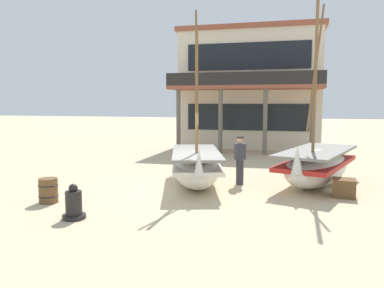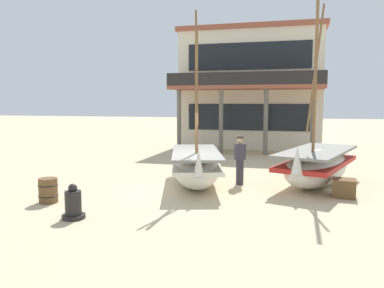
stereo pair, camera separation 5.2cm
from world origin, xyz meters
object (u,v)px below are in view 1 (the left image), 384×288
at_px(fishing_boat_centre_large, 317,165).
at_px(cargo_crate, 344,188).
at_px(capstan_winch, 74,205).
at_px(fishing_boat_near_left, 196,166).
at_px(wooden_barrel, 48,191).
at_px(fisherman_by_hull, 240,161).
at_px(harbor_building_main, 252,89).

bearing_deg(fishing_boat_centre_large, cargo_crate, -66.02).
bearing_deg(capstan_winch, fishing_boat_near_left, 66.44).
bearing_deg(fishing_boat_near_left, wooden_barrel, -136.35).
relative_size(fishing_boat_centre_large, wooden_barrel, 8.89).
relative_size(fishing_boat_near_left, cargo_crate, 8.94).
distance_m(capstan_winch, cargo_crate, 7.77).
relative_size(fishing_boat_near_left, wooden_barrel, 8.41).
relative_size(fisherman_by_hull, capstan_winch, 1.95).
height_order(fisherman_by_hull, wooden_barrel, fisherman_by_hull).
distance_m(fisherman_by_hull, cargo_crate, 3.46).
distance_m(fishing_boat_near_left, fishing_boat_centre_large, 4.16).
distance_m(wooden_barrel, cargo_crate, 8.67).
relative_size(fisherman_by_hull, cargo_crate, 2.56).
xyz_separation_m(fishing_boat_near_left, harbor_building_main, (0.50, 13.10, 3.08)).
height_order(fishing_boat_centre_large, harbor_building_main, harbor_building_main).
distance_m(wooden_barrel, harbor_building_main, 17.23).
height_order(fishing_boat_centre_large, capstan_winch, fishing_boat_centre_large).
relative_size(fishing_boat_near_left, harbor_building_main, 0.66).
height_order(wooden_barrel, harbor_building_main, harbor_building_main).
relative_size(fishing_boat_near_left, fishing_boat_centre_large, 0.95).
distance_m(capstan_winch, wooden_barrel, 1.91).
relative_size(cargo_crate, harbor_building_main, 0.07).
relative_size(capstan_winch, harbor_building_main, 0.10).
bearing_deg(cargo_crate, harbor_building_main, 107.25).
relative_size(fisherman_by_hull, wooden_barrel, 2.41).
xyz_separation_m(fisherman_by_hull, capstan_winch, (-3.40, -4.97, -0.49)).
distance_m(fisherman_by_hull, capstan_winch, 6.04).
bearing_deg(fishing_boat_near_left, fisherman_by_hull, 19.05).
bearing_deg(harbor_building_main, fisherman_by_hull, -85.70).
distance_m(fisherman_by_hull, harbor_building_main, 12.97).
distance_m(fishing_boat_centre_large, wooden_barrel, 8.70).
height_order(wooden_barrel, cargo_crate, wooden_barrel).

